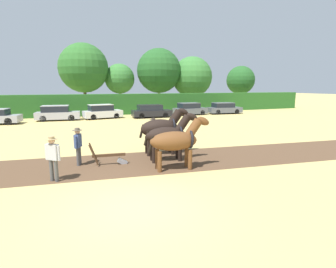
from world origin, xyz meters
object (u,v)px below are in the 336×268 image
at_px(tree_center_left, 120,79).
at_px(draft_horse_lead_left, 176,141).
at_px(draft_horse_lead_right, 169,135).
at_px(tree_left, 84,68).
at_px(tree_center, 159,71).
at_px(parked_car_center, 102,112).
at_px(plow, 112,158).
at_px(parked_car_right, 190,109).
at_px(farmer_onlooker_left, 53,155).
at_px(tree_right, 241,80).
at_px(parked_car_far_right, 224,108).
at_px(draft_horse_trail_left, 162,128).
at_px(farmer_beside_team, 153,130).
at_px(parked_car_center_right, 151,111).
at_px(parked_car_center_left, 57,113).
at_px(tree_center_right, 192,77).
at_px(farmer_at_plow, 78,144).

height_order(tree_center_left, draft_horse_lead_left, tree_center_left).
bearing_deg(draft_horse_lead_right, tree_left, 100.04).
height_order(tree_center, parked_car_center, tree_center).
relative_size(plow, parked_car_right, 0.41).
bearing_deg(farmer_onlooker_left, parked_car_center, 27.90).
xyz_separation_m(tree_right, farmer_onlooker_left, (-30.64, -30.12, -3.66)).
bearing_deg(parked_car_far_right, parked_car_right, -178.57).
height_order(tree_center, draft_horse_trail_left, tree_center).
height_order(draft_horse_lead_right, parked_car_center, draft_horse_lead_right).
relative_size(tree_right, parked_car_center, 1.65).
xyz_separation_m(farmer_beside_team, parked_car_far_right, (14.66, 14.82, -0.29)).
bearing_deg(parked_car_center_right, farmer_onlooker_left, -115.08).
distance_m(tree_center_left, parked_car_center_right, 12.64).
bearing_deg(draft_horse_trail_left, parked_car_center, 99.65).
relative_size(farmer_onlooker_left, parked_car_center_left, 0.38).
bearing_deg(plow, parked_car_center, 90.69).
height_order(draft_horse_trail_left, plow, draft_horse_trail_left).
xyz_separation_m(farmer_beside_team, parked_car_center_left, (-5.54, 15.32, -0.24)).
xyz_separation_m(parked_car_center_right, parked_car_right, (5.37, 0.88, 0.02)).
bearing_deg(draft_horse_lead_left, parked_car_far_right, 58.87).
bearing_deg(tree_center_left, parked_car_center, -111.11).
height_order(tree_left, farmer_beside_team, tree_left).
height_order(farmer_beside_team, parked_car_right, farmer_beside_team).
bearing_deg(farmer_onlooker_left, draft_horse_lead_right, -37.80).
distance_m(tree_center_right, draft_horse_lead_right, 32.15).
relative_size(draft_horse_trail_left, parked_car_center, 0.62).
distance_m(farmer_at_plow, farmer_beside_team, 4.90).
xyz_separation_m(draft_horse_trail_left, farmer_beside_team, (0.12, 1.79, -0.38)).
height_order(tree_center_right, tree_right, tree_center_right).
bearing_deg(farmer_beside_team, farmer_onlooker_left, -114.73).
distance_m(plow, parked_car_center_right, 18.60).
relative_size(draft_horse_lead_left, draft_horse_lead_right, 1.02).
height_order(plow, parked_car_right, parked_car_right).
height_order(tree_center_right, farmer_at_plow, tree_center_right).
xyz_separation_m(tree_center_left, draft_horse_lead_right, (-3.57, -29.35, -3.43)).
distance_m(tree_right, parked_car_far_right, 15.95).
xyz_separation_m(tree_center, tree_center_right, (5.59, -0.41, -0.88)).
bearing_deg(draft_horse_lead_left, draft_horse_lead_right, 89.83).
bearing_deg(tree_center_right, parked_car_right, -117.65).
relative_size(farmer_at_plow, farmer_beside_team, 1.00).
bearing_deg(draft_horse_trail_left, parked_car_far_right, 55.27).
xyz_separation_m(farmer_onlooker_left, parked_car_far_right, (19.94, 18.98, -0.30)).
relative_size(draft_horse_lead_right, farmer_at_plow, 1.59).
height_order(farmer_at_plow, parked_car_right, farmer_at_plow).
distance_m(draft_horse_lead_right, farmer_at_plow, 4.12).
bearing_deg(parked_car_center_right, tree_center_left, 98.36).
relative_size(tree_right, parked_car_far_right, 1.60).
distance_m(tree_left, parked_car_center, 12.28).
relative_size(tree_left, draft_horse_lead_left, 3.50).
height_order(tree_center_left, parked_car_center, tree_center_left).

